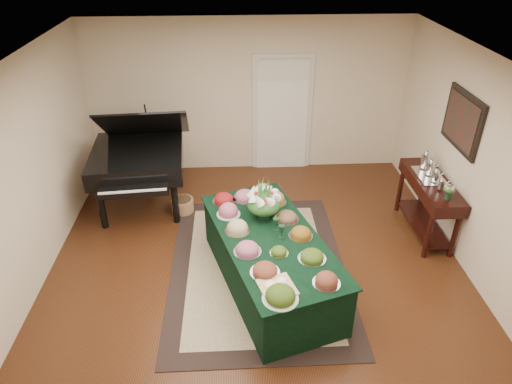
{
  "coord_description": "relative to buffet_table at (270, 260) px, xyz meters",
  "views": [
    {
      "loc": [
        -0.25,
        -4.62,
        4.01
      ],
      "look_at": [
        0.0,
        0.3,
        1.05
      ],
      "focal_mm": 32.0,
      "sensor_mm": 36.0,
      "label": 1
    }
  ],
  "objects": [
    {
      "name": "ground",
      "position": [
        -0.15,
        0.23,
        -0.37
      ],
      "size": [
        6.0,
        6.0,
        0.0
      ],
      "primitive_type": "plane",
      "color": "black",
      "rests_on": "ground"
    },
    {
      "name": "area_rug",
      "position": [
        -0.13,
        0.33,
        -0.37
      ],
      "size": [
        2.3,
        3.23,
        0.01
      ],
      "color": "black",
      "rests_on": "ground"
    },
    {
      "name": "kitchen_doorway",
      "position": [
        0.45,
        3.2,
        0.65
      ],
      "size": [
        1.05,
        0.07,
        2.1
      ],
      "color": "beige",
      "rests_on": "ground"
    },
    {
      "name": "buffet_table",
      "position": [
        0.0,
        0.0,
        0.0
      ],
      "size": [
        1.76,
        2.58,
        0.74
      ],
      "color": "black",
      "rests_on": "ground"
    },
    {
      "name": "food_platters",
      "position": [
        -0.05,
        0.05,
        0.41
      ],
      "size": [
        1.39,
        2.42,
        0.13
      ],
      "color": "silver",
      "rests_on": "buffet_table"
    },
    {
      "name": "cutting_board",
      "position": [
        -0.01,
        -0.87,
        0.4
      ],
      "size": [
        0.44,
        0.44,
        0.1
      ],
      "color": "tan",
      "rests_on": "buffet_table"
    },
    {
      "name": "green_goblets",
      "position": [
        0.1,
        0.05,
        0.46
      ],
      "size": [
        0.13,
        0.23,
        0.18
      ],
      "color": "black",
      "rests_on": "buffet_table"
    },
    {
      "name": "floral_centerpiece",
      "position": [
        -0.05,
        0.42,
        0.63
      ],
      "size": [
        0.44,
        0.44,
        0.44
      ],
      "color": "black",
      "rests_on": "buffet_table"
    },
    {
      "name": "grand_piano",
      "position": [
        -1.89,
        1.98,
        0.48
      ],
      "size": [
        1.58,
        1.77,
        1.71
      ],
      "color": "black",
      "rests_on": "ground"
    },
    {
      "name": "wicker_basket",
      "position": [
        -1.25,
        1.74,
        -0.26
      ],
      "size": [
        0.35,
        0.35,
        0.22
      ],
      "primitive_type": "cylinder",
      "color": "#93643B",
      "rests_on": "ground"
    },
    {
      "name": "mahogany_sideboard",
      "position": [
        2.35,
        1.02,
        0.31
      ],
      "size": [
        0.45,
        1.41,
        0.87
      ],
      "color": "black",
      "rests_on": "ground"
    },
    {
      "name": "tea_service",
      "position": [
        2.35,
        1.1,
        0.62
      ],
      "size": [
        0.34,
        0.74,
        0.3
      ],
      "color": "silver",
      "rests_on": "mahogany_sideboard"
    },
    {
      "name": "pink_bouquet",
      "position": [
        2.35,
        0.51,
        0.64
      ],
      "size": [
        0.17,
        0.17,
        0.21
      ],
      "color": "black",
      "rests_on": "mahogany_sideboard"
    },
    {
      "name": "wall_painting",
      "position": [
        2.57,
        1.02,
        1.38
      ],
      "size": [
        0.05,
        0.95,
        0.75
      ],
      "color": "black",
      "rests_on": "ground"
    }
  ]
}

